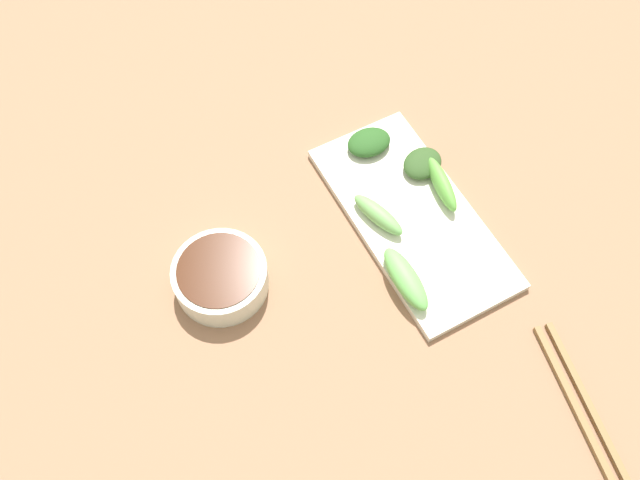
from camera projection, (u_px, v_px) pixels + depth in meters
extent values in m
cube|color=#95694D|center=(332.00, 249.00, 0.90)|extent=(2.10, 2.10, 0.02)
cylinder|color=silver|center=(221.00, 277.00, 0.84)|extent=(0.12, 0.12, 0.04)
cylinder|color=#391606|center=(220.00, 274.00, 0.84)|extent=(0.10, 0.10, 0.03)
cube|color=silver|center=(413.00, 217.00, 0.91)|extent=(0.15, 0.32, 0.01)
ellipsoid|color=#5FA841|center=(443.00, 185.00, 0.91)|extent=(0.04, 0.09, 0.03)
ellipsoid|color=#2F4D21|center=(422.00, 163.00, 0.93)|extent=(0.07, 0.06, 0.02)
ellipsoid|color=#6FAC5A|center=(376.00, 212.00, 0.89)|extent=(0.05, 0.09, 0.02)
ellipsoid|color=#27541F|center=(369.00, 142.00, 0.95)|extent=(0.07, 0.05, 0.02)
ellipsoid|color=#69B957|center=(406.00, 279.00, 0.84)|extent=(0.03, 0.10, 0.03)
cube|color=olive|center=(580.00, 416.00, 0.78)|extent=(0.05, 0.23, 0.01)
cube|color=olive|center=(592.00, 412.00, 0.78)|extent=(0.05, 0.23, 0.01)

